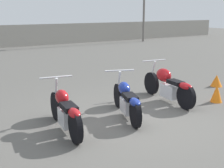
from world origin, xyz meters
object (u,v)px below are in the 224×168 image
Objects in this scene: traffic_cone_far at (217,93)px; motorcycle_slot_1 at (127,100)px; traffic_cone_near at (216,81)px; motorcycle_slot_2 at (168,85)px; motorcycle_slot_0 at (65,111)px.

motorcycle_slot_1 is at bearing 172.90° from traffic_cone_far.
motorcycle_slot_2 is at bearing -170.70° from traffic_cone_near.
motorcycle_slot_0 is at bearing 175.82° from traffic_cone_far.
motorcycle_slot_2 is 5.92× the size of traffic_cone_near.
motorcycle_slot_1 is (1.48, 0.03, -0.02)m from motorcycle_slot_0.
traffic_cone_near is (3.97, 0.80, -0.20)m from motorcycle_slot_1.
motorcycle_slot_1 is at bearing 9.56° from motorcycle_slot_0.
motorcycle_slot_1 is 5.25× the size of traffic_cone_near.
motorcycle_slot_0 is 3.10m from motorcycle_slot_2.
motorcycle_slot_1 reaches higher than traffic_cone_far.
traffic_cone_far is at bearing -28.13° from motorcycle_slot_2.
motorcycle_slot_2 is 1.25m from traffic_cone_far.
motorcycle_slot_1 is 4.06m from traffic_cone_near.
motorcycle_slot_0 reaches higher than traffic_cone_near.
motorcycle_slot_2 is 2.43m from traffic_cone_near.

